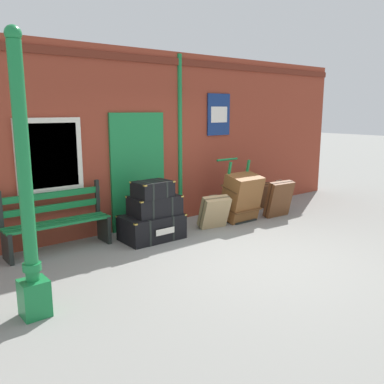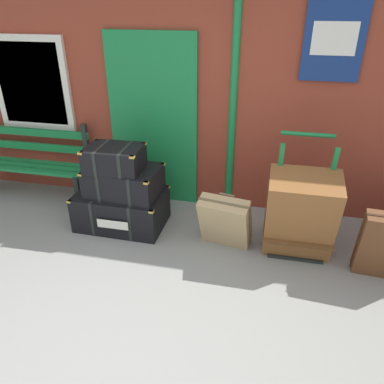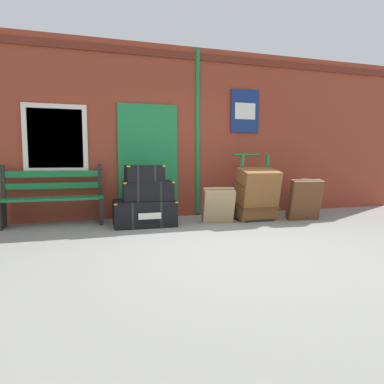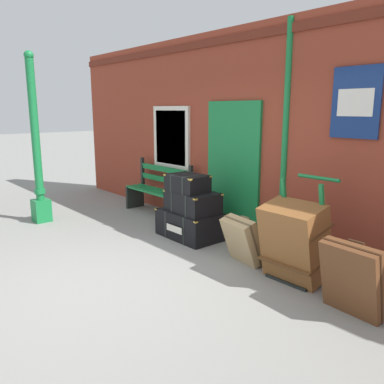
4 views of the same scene
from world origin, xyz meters
The scene contains 9 objects.
ground_plane centered at (0.00, 0.00, 0.00)m, with size 60.00×60.00×0.00m, color gray.
brick_facade centered at (-0.02, 2.60, 1.60)m, with size 10.40×0.35×3.20m.
platform_bench centered at (-2.08, 2.16, 0.44)m, with size 1.60×0.43×1.01m.
steamer_trunk_base centered at (-0.64, 1.70, 0.21)m, with size 1.02×0.69×0.43m.
steamer_trunk_middle centered at (-0.58, 1.69, 0.58)m, with size 0.84×0.59×0.33m.
steamer_trunk_top centered at (-0.64, 1.65, 0.87)m, with size 0.62×0.46×0.27m.
porters_trolley centered at (1.36, 1.74, 0.27)m, with size 0.71×0.60×1.20m.
large_brown_trunk centered at (1.36, 1.57, 0.48)m, with size 0.70×0.62×0.95m.
suitcase_beige centered at (0.61, 1.52, 0.31)m, with size 0.58×0.47×0.62m.
Camera 2 is at (0.98, -1.83, 2.43)m, focal length 34.89 mm.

